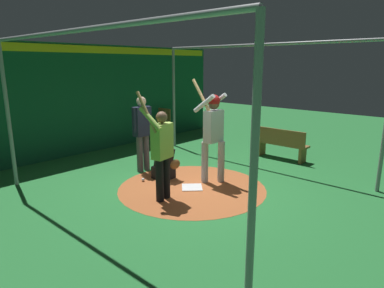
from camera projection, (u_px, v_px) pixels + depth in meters
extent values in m
plane|color=#287A38|center=(192.00, 188.00, 7.09)|extent=(26.67, 26.67, 0.00)
cylinder|color=#B76033|center=(192.00, 188.00, 7.09)|extent=(3.09, 3.09, 0.01)
cube|color=white|center=(192.00, 187.00, 7.09)|extent=(0.59, 0.59, 0.01)
cylinder|color=#B3B3B7|center=(221.00, 162.00, 7.36)|extent=(0.15, 0.15, 0.91)
cylinder|color=#B3B3B7|center=(205.00, 162.00, 7.33)|extent=(0.15, 0.15, 0.91)
cube|color=silver|center=(214.00, 126.00, 7.16)|extent=(0.22, 0.44, 0.68)
cylinder|color=silver|center=(216.00, 102.00, 7.25)|extent=(0.55, 0.09, 0.42)
cylinder|color=silver|center=(204.00, 104.00, 6.97)|extent=(0.55, 0.09, 0.42)
sphere|color=brown|center=(214.00, 104.00, 7.05)|extent=(0.24, 0.24, 0.24)
sphere|color=#A51414|center=(214.00, 101.00, 7.04)|extent=(0.26, 0.26, 0.26)
cylinder|color=tan|center=(202.00, 97.00, 7.07)|extent=(0.54, 0.06, 0.73)
cube|color=black|center=(163.00, 172.00, 7.65)|extent=(0.40, 0.40, 0.28)
cube|color=black|center=(164.00, 158.00, 7.54)|extent=(0.30, 0.40, 0.46)
sphere|color=brown|center=(165.00, 144.00, 7.46)|extent=(0.21, 0.21, 0.21)
cube|color=gray|center=(168.00, 145.00, 7.39)|extent=(0.03, 0.19, 0.19)
ellipsoid|color=brown|center=(175.00, 164.00, 7.43)|extent=(0.12, 0.28, 0.22)
cylinder|color=#4C4C51|center=(146.00, 153.00, 8.20)|extent=(0.15, 0.15, 0.88)
cylinder|color=#4C4C51|center=(140.00, 154.00, 8.06)|extent=(0.15, 0.15, 0.88)
cube|color=#1E2338|center=(142.00, 121.00, 7.95)|extent=(0.22, 0.42, 0.69)
cylinder|color=#1E2338|center=(148.00, 118.00, 8.08)|extent=(0.09, 0.09, 0.58)
cylinder|color=#1E2338|center=(135.00, 120.00, 7.79)|extent=(0.09, 0.09, 0.58)
sphere|color=beige|center=(141.00, 101.00, 7.84)|extent=(0.23, 0.23, 0.23)
cylinder|color=black|center=(166.00, 178.00, 6.47)|extent=(0.15, 0.15, 0.83)
cylinder|color=black|center=(160.00, 180.00, 6.31)|extent=(0.15, 0.15, 0.83)
cube|color=#9CC44F|center=(162.00, 141.00, 6.22)|extent=(0.28, 0.45, 0.65)
cylinder|color=#9CC44F|center=(169.00, 136.00, 6.37)|extent=(0.09, 0.09, 0.55)
cylinder|color=#9CC44F|center=(150.00, 119.00, 6.01)|extent=(0.49, 0.17, 0.42)
sphere|color=brown|center=(162.00, 117.00, 6.12)|extent=(0.21, 0.21, 0.21)
cylinder|color=tan|center=(147.00, 112.00, 6.02)|extent=(0.47, 0.13, 0.74)
cube|color=#145133|center=(79.00, 100.00, 9.57)|extent=(0.20, 10.67, 3.09)
cube|color=yellow|center=(77.00, 49.00, 9.17)|extent=(0.03, 10.46, 0.20)
cylinder|color=gray|center=(8.00, 116.00, 6.93)|extent=(0.08, 0.08, 3.00)
cylinder|color=gray|center=(253.00, 181.00, 3.08)|extent=(0.08, 0.08, 3.00)
cylinder|color=gray|center=(174.00, 99.00, 10.40)|extent=(0.08, 0.08, 3.00)
cylinder|color=gray|center=(75.00, 30.00, 4.66)|extent=(5.89, 0.07, 0.07)
cylinder|color=gray|center=(259.00, 45.00, 8.13)|extent=(5.89, 0.07, 0.07)
cube|color=olive|center=(162.00, 123.00, 11.77)|extent=(0.82, 0.04, 1.05)
cylinder|color=olive|center=(158.00, 125.00, 12.04)|extent=(0.06, 0.18, 0.84)
cylinder|color=tan|center=(160.00, 125.00, 11.96)|extent=(0.06, 0.14, 0.89)
cylinder|color=tan|center=(162.00, 125.00, 11.88)|extent=(0.06, 0.15, 0.87)
cylinder|color=tan|center=(164.00, 126.00, 11.80)|extent=(0.06, 0.18, 0.84)
cylinder|color=black|center=(167.00, 126.00, 11.72)|extent=(0.06, 0.20, 0.88)
cylinder|color=olive|center=(169.00, 126.00, 11.64)|extent=(0.06, 0.19, 0.91)
cube|color=olive|center=(282.00, 144.00, 9.18)|extent=(1.46, 0.36, 0.05)
cube|color=olive|center=(279.00, 136.00, 9.01)|extent=(1.46, 0.04, 0.40)
cube|color=olive|center=(262.00, 148.00, 9.63)|extent=(0.08, 0.32, 0.40)
cube|color=olive|center=(302.00, 155.00, 8.83)|extent=(0.08, 0.32, 0.40)
sphere|color=white|center=(143.00, 180.00, 7.46)|extent=(0.07, 0.07, 0.07)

